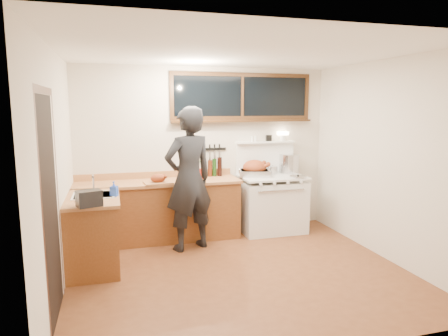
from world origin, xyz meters
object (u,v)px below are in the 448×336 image
object	(u,v)px
vintage_stove	(271,202)
man	(189,179)
roast_turkey	(255,170)
cutting_board	(158,180)

from	to	relation	value
vintage_stove	man	distance (m)	1.59
man	vintage_stove	bearing A→B (deg)	17.90
vintage_stove	roast_turkey	bearing A→B (deg)	168.38
man	cutting_board	distance (m)	0.50
cutting_board	roast_turkey	distance (m)	1.55
vintage_stove	cutting_board	world-z (taller)	vintage_stove
cutting_board	roast_turkey	xyz separation A→B (m)	(1.54, 0.19, 0.05)
vintage_stove	man	xyz separation A→B (m)	(-1.43, -0.46, 0.53)
man	roast_turkey	size ratio (longest dim) A/B	3.56
man	cutting_board	size ratio (longest dim) A/B	4.74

